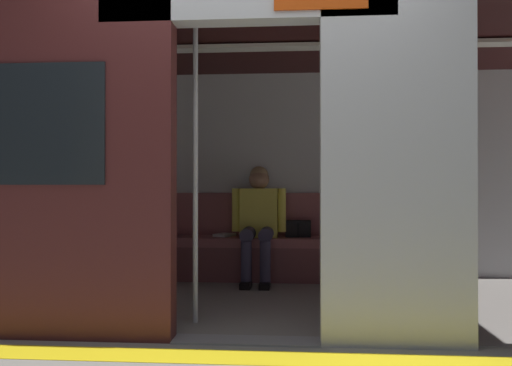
# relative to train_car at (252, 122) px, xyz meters

# --- Properties ---
(ground_plane) EXTENTS (60.00, 60.00, 0.00)m
(ground_plane) POSITION_rel_train_car_xyz_m (-0.06, 1.11, -1.50)
(ground_plane) COLOR gray
(platform_edge_strip) EXTENTS (8.00, 0.24, 0.01)m
(platform_edge_strip) POSITION_rel_train_car_xyz_m (-0.06, 1.41, -1.50)
(platform_edge_strip) COLOR yellow
(platform_edge_strip) RESTS_ON ground_plane
(train_car) EXTENTS (6.40, 2.55, 2.30)m
(train_car) POSITION_rel_train_car_xyz_m (0.00, 0.00, 0.00)
(train_car) COLOR silver
(train_car) RESTS_ON ground_plane
(bench_seat) EXTENTS (3.18, 0.44, 0.44)m
(bench_seat) POSITION_rel_train_car_xyz_m (-0.06, -0.94, -1.16)
(bench_seat) COLOR #935156
(bench_seat) RESTS_ON ground_plane
(person_seated) EXTENTS (0.55, 0.67, 1.17)m
(person_seated) POSITION_rel_train_car_xyz_m (0.01, -0.89, -0.84)
(person_seated) COLOR #D8CC4C
(person_seated) RESTS_ON ground_plane
(handbag) EXTENTS (0.26, 0.15, 0.17)m
(handbag) POSITION_rel_train_car_xyz_m (-0.40, -1.02, -0.97)
(handbag) COLOR black
(handbag) RESTS_ON bench_seat
(book) EXTENTS (0.23, 0.26, 0.03)m
(book) POSITION_rel_train_car_xyz_m (0.37, -1.03, -1.05)
(book) COLOR silver
(book) RESTS_ON bench_seat
(grab_pole_door) EXTENTS (0.04, 0.04, 2.16)m
(grab_pole_door) POSITION_rel_train_car_xyz_m (0.34, 0.71, -0.42)
(grab_pole_door) COLOR silver
(grab_pole_door) RESTS_ON ground_plane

